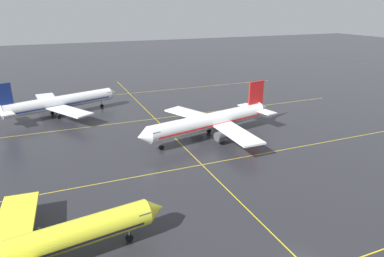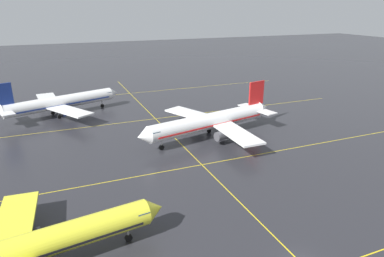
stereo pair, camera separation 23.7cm
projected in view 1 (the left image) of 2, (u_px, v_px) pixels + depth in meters
name	position (u px, v px, depth m)	size (l,w,h in m)	color
airliner_front_gate	(26.00, 250.00, 40.56)	(35.68, 30.49, 11.10)	yellow
airliner_second_row	(211.00, 121.00, 84.55)	(39.39, 33.46, 12.33)	white
airliner_third_row	(59.00, 103.00, 101.32)	(37.03, 31.67, 11.81)	white
taxiway_markings	(175.00, 138.00, 85.47)	(123.53, 146.53, 0.01)	yellow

